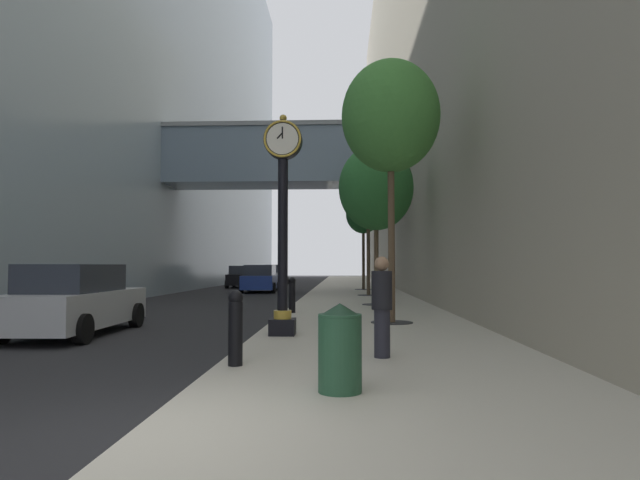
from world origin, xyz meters
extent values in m
plane|color=#262628|center=(0.00, 27.00, 0.00)|extent=(110.00, 110.00, 0.00)
cube|color=beige|center=(2.67, 30.00, 0.07)|extent=(5.34, 80.00, 0.14)
cube|color=#93A8B7|center=(-12.52, 30.00, 18.01)|extent=(9.00, 80.00, 36.02)
cube|color=slate|center=(-1.34, 25.60, 7.72)|extent=(13.96, 3.20, 3.07)
cube|color=gray|center=(-1.34, 25.60, 9.38)|extent=(13.96, 3.40, 0.24)
cube|color=#A89E89|center=(9.84, 30.00, 15.44)|extent=(9.00, 80.00, 30.87)
cube|color=black|center=(0.62, 6.80, 0.32)|extent=(0.55, 0.55, 0.35)
cylinder|color=gold|center=(0.62, 6.80, 0.58)|extent=(0.39, 0.38, 0.18)
cylinder|color=black|center=(0.62, 6.80, 2.32)|extent=(0.22, 0.22, 3.30)
cylinder|color=black|center=(0.62, 6.80, 4.39)|extent=(0.84, 0.28, 0.84)
torus|color=gold|center=(0.62, 6.65, 4.39)|extent=(0.82, 0.05, 0.82)
cylinder|color=silver|center=(0.62, 6.65, 4.39)|extent=(0.69, 0.01, 0.69)
cylinder|color=silver|center=(0.62, 6.95, 4.39)|extent=(0.69, 0.01, 0.69)
sphere|color=gold|center=(0.62, 6.80, 4.88)|extent=(0.16, 0.16, 0.16)
cube|color=black|center=(0.56, 6.64, 4.45)|extent=(0.14, 0.01, 0.14)
cube|color=black|center=(0.62, 6.64, 4.52)|extent=(0.03, 0.01, 0.26)
cylinder|color=black|center=(0.31, 3.22, 0.62)|extent=(0.22, 0.22, 0.95)
sphere|color=black|center=(0.31, 3.22, 1.15)|extent=(0.23, 0.23, 0.23)
cylinder|color=black|center=(0.31, 9.24, 0.62)|extent=(0.22, 0.22, 0.95)
sphere|color=black|center=(0.31, 9.24, 1.15)|extent=(0.23, 0.23, 0.23)
cylinder|color=black|center=(0.31, 12.25, 0.62)|extent=(0.22, 0.22, 0.95)
sphere|color=black|center=(0.31, 12.25, 1.15)|extent=(0.23, 0.23, 0.23)
cylinder|color=#333335|center=(3.20, 9.40, 0.15)|extent=(1.10, 1.10, 0.02)
cylinder|color=brown|center=(3.20, 9.40, 2.39)|extent=(0.18, 0.18, 4.50)
ellipsoid|color=#428438|center=(3.20, 9.40, 5.62)|extent=(2.61, 2.61, 3.00)
cylinder|color=#333335|center=(3.20, 15.85, 0.15)|extent=(1.10, 1.10, 0.02)
cylinder|color=brown|center=(3.20, 15.85, 1.85)|extent=(0.18, 0.18, 3.42)
ellipsoid|color=#2D7033|center=(3.20, 15.85, 4.64)|extent=(2.87, 2.87, 3.30)
cylinder|color=#333335|center=(3.20, 22.31, 0.15)|extent=(1.10, 1.10, 0.02)
cylinder|color=#4C3D2D|center=(3.20, 22.31, 2.12)|extent=(0.18, 0.18, 3.97)
ellipsoid|color=#428438|center=(3.20, 22.31, 4.97)|extent=(2.29, 2.29, 2.63)
cylinder|color=#333335|center=(3.20, 28.77, 0.15)|extent=(1.10, 1.10, 0.02)
cylinder|color=#4C3D2D|center=(3.20, 28.77, 2.10)|extent=(0.18, 0.18, 3.92)
ellipsoid|color=#23602D|center=(3.20, 28.77, 4.88)|extent=(2.18, 2.18, 2.51)
cylinder|color=#234C33|center=(1.89, 1.60, 0.60)|extent=(0.52, 0.52, 0.92)
cone|color=#183523|center=(1.89, 1.60, 1.11)|extent=(0.53, 0.53, 0.16)
cylinder|color=#23232D|center=(2.56, 4.02, 0.53)|extent=(0.33, 0.33, 0.78)
cylinder|color=black|center=(2.56, 4.02, 1.23)|extent=(0.43, 0.43, 0.63)
sphere|color=#9E7556|center=(2.56, 4.02, 1.67)|extent=(0.24, 0.24, 0.24)
cube|color=silver|center=(-3.68, 39.95, 0.63)|extent=(1.83, 4.36, 0.82)
cube|color=#282D38|center=(-3.68, 39.73, 1.36)|extent=(1.57, 2.46, 0.67)
cylinder|color=black|center=(-4.58, 41.39, 0.32)|extent=(0.24, 0.65, 0.64)
cylinder|color=black|center=(-2.87, 41.44, 0.32)|extent=(0.24, 0.65, 0.64)
cylinder|color=black|center=(-4.50, 38.46, 0.32)|extent=(0.24, 0.65, 0.64)
cylinder|color=black|center=(-2.79, 38.51, 0.32)|extent=(0.24, 0.65, 0.64)
cube|color=navy|center=(-3.11, 28.04, 0.62)|extent=(1.98, 4.35, 0.81)
cube|color=#282D38|center=(-3.10, 27.82, 1.34)|extent=(1.71, 2.45, 0.66)
cylinder|color=black|center=(-4.08, 29.48, 0.32)|extent=(0.23, 0.64, 0.64)
cylinder|color=black|center=(-2.20, 29.52, 0.32)|extent=(0.23, 0.64, 0.64)
cylinder|color=black|center=(-4.01, 26.55, 0.32)|extent=(0.23, 0.64, 0.64)
cylinder|color=black|center=(-2.13, 26.60, 0.32)|extent=(0.23, 0.64, 0.64)
cube|color=#B7BABF|center=(-4.39, 7.72, 0.62)|extent=(1.86, 4.64, 0.81)
cube|color=#282D38|center=(-4.38, 7.49, 1.34)|extent=(1.59, 2.61, 0.66)
cylinder|color=black|center=(-5.29, 9.26, 0.32)|extent=(0.24, 0.65, 0.64)
cylinder|color=black|center=(-3.56, 9.31, 0.32)|extent=(0.24, 0.65, 0.64)
cylinder|color=black|center=(-5.21, 6.14, 0.32)|extent=(0.24, 0.65, 0.64)
cylinder|color=black|center=(-3.48, 6.18, 0.32)|extent=(0.24, 0.65, 0.64)
cube|color=black|center=(-5.50, 34.80, 0.61)|extent=(1.87, 4.42, 0.78)
cube|color=#282D38|center=(-5.50, 34.58, 1.30)|extent=(1.61, 2.49, 0.64)
cylinder|color=black|center=(-6.42, 36.26, 0.32)|extent=(0.24, 0.65, 0.64)
cylinder|color=black|center=(-4.68, 36.32, 0.32)|extent=(0.24, 0.65, 0.64)
cylinder|color=black|center=(-6.33, 33.29, 0.32)|extent=(0.24, 0.65, 0.64)
cylinder|color=black|center=(-4.59, 33.34, 0.32)|extent=(0.24, 0.65, 0.64)
camera|label=1|loc=(1.93, -4.88, 1.64)|focal=30.32mm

